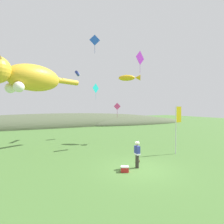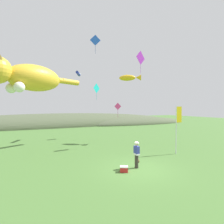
{
  "view_description": "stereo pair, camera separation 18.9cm",
  "coord_description": "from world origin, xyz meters",
  "px_view_note": "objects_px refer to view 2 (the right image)",
  "views": [
    {
      "loc": [
        -6.65,
        -9.48,
        4.08
      ],
      "look_at": [
        0.0,
        4.0,
        3.67
      ],
      "focal_mm": 28.0,
      "sensor_mm": 36.0,
      "label": 1
    },
    {
      "loc": [
        -6.48,
        -9.56,
        4.08
      ],
      "look_at": [
        0.0,
        4.0,
        3.67
      ],
      "focal_mm": 28.0,
      "sensor_mm": 36.0,
      "label": 2
    }
  ],
  "objects_px": {
    "kite_fish_windsock": "(130,78)",
    "kite_diamond_pink": "(118,107)",
    "picnic_cooler": "(124,169)",
    "kite_spool": "(138,161)",
    "kite_diamond_blue": "(95,40)",
    "kite_giant_cat": "(28,77)",
    "festival_banner_pole": "(178,122)",
    "kite_tube_streamer": "(78,74)",
    "festival_attendant": "(137,154)",
    "kite_diamond_violet": "(141,58)",
    "kite_diamond_teal": "(97,88)"
  },
  "relations": [
    {
      "from": "kite_fish_windsock",
      "to": "kite_diamond_blue",
      "type": "relative_size",
      "value": 1.22
    },
    {
      "from": "festival_attendant",
      "to": "kite_giant_cat",
      "type": "distance_m",
      "value": 11.76
    },
    {
      "from": "festival_attendant",
      "to": "kite_diamond_teal",
      "type": "distance_m",
      "value": 13.73
    },
    {
      "from": "festival_banner_pole",
      "to": "kite_diamond_pink",
      "type": "bearing_deg",
      "value": 107.52
    },
    {
      "from": "kite_giant_cat",
      "to": "festival_banner_pole",
      "type": "bearing_deg",
      "value": -28.44
    },
    {
      "from": "kite_diamond_violet",
      "to": "kite_tube_streamer",
      "type": "bearing_deg",
      "value": 125.09
    },
    {
      "from": "kite_spool",
      "to": "kite_fish_windsock",
      "type": "relative_size",
      "value": 0.09
    },
    {
      "from": "kite_fish_windsock",
      "to": "kite_diamond_teal",
      "type": "distance_m",
      "value": 5.06
    },
    {
      "from": "festival_banner_pole",
      "to": "kite_tube_streamer",
      "type": "distance_m",
      "value": 13.98
    },
    {
      "from": "kite_fish_windsock",
      "to": "kite_diamond_blue",
      "type": "xyz_separation_m",
      "value": [
        -4.1,
        0.71,
        3.99
      ]
    },
    {
      "from": "festival_banner_pole",
      "to": "kite_fish_windsock",
      "type": "relative_size",
      "value": 1.64
    },
    {
      "from": "festival_attendant",
      "to": "kite_diamond_violet",
      "type": "relative_size",
      "value": 0.74
    },
    {
      "from": "kite_diamond_violet",
      "to": "kite_diamond_blue",
      "type": "relative_size",
      "value": 1.14
    },
    {
      "from": "kite_giant_cat",
      "to": "kite_diamond_teal",
      "type": "bearing_deg",
      "value": 28.65
    },
    {
      "from": "kite_diamond_pink",
      "to": "kite_fish_windsock",
      "type": "bearing_deg",
      "value": -12.58
    },
    {
      "from": "kite_spool",
      "to": "picnic_cooler",
      "type": "height_order",
      "value": "picnic_cooler"
    },
    {
      "from": "kite_giant_cat",
      "to": "kite_spool",
      "type": "bearing_deg",
      "value": -43.7
    },
    {
      "from": "kite_giant_cat",
      "to": "kite_diamond_blue",
      "type": "relative_size",
      "value": 4.17
    },
    {
      "from": "kite_fish_windsock",
      "to": "kite_diamond_pink",
      "type": "xyz_separation_m",
      "value": [
        -1.44,
        0.32,
        -3.44
      ]
    },
    {
      "from": "kite_spool",
      "to": "picnic_cooler",
      "type": "xyz_separation_m",
      "value": [
        -1.84,
        -1.18,
        0.07
      ]
    },
    {
      "from": "picnic_cooler",
      "to": "kite_diamond_pink",
      "type": "xyz_separation_m",
      "value": [
        4.12,
        8.78,
        3.98
      ]
    },
    {
      "from": "kite_fish_windsock",
      "to": "kite_diamond_pink",
      "type": "bearing_deg",
      "value": 167.42
    },
    {
      "from": "festival_banner_pole",
      "to": "kite_diamond_teal",
      "type": "relative_size",
      "value": 1.88
    },
    {
      "from": "kite_diamond_pink",
      "to": "kite_diamond_teal",
      "type": "relative_size",
      "value": 0.79
    },
    {
      "from": "kite_diamond_violet",
      "to": "kite_diamond_teal",
      "type": "height_order",
      "value": "kite_diamond_violet"
    },
    {
      "from": "kite_giant_cat",
      "to": "kite_diamond_teal",
      "type": "xyz_separation_m",
      "value": [
        8.32,
        4.55,
        -0.17
      ]
    },
    {
      "from": "kite_giant_cat",
      "to": "picnic_cooler",
      "type": "bearing_deg",
      "value": -56.28
    },
    {
      "from": "picnic_cooler",
      "to": "kite_tube_streamer",
      "type": "distance_m",
      "value": 15.51
    },
    {
      "from": "kite_fish_windsock",
      "to": "kite_diamond_pink",
      "type": "relative_size",
      "value": 1.46
    },
    {
      "from": "picnic_cooler",
      "to": "festival_banner_pole",
      "type": "xyz_separation_m",
      "value": [
        6.34,
        1.74,
        2.57
      ]
    },
    {
      "from": "festival_banner_pole",
      "to": "kite_diamond_violet",
      "type": "xyz_separation_m",
      "value": [
        -0.9,
        4.34,
        6.59
      ]
    },
    {
      "from": "festival_attendant",
      "to": "festival_banner_pole",
      "type": "distance_m",
      "value": 5.71
    },
    {
      "from": "picnic_cooler",
      "to": "kite_diamond_teal",
      "type": "relative_size",
      "value": 0.26
    },
    {
      "from": "picnic_cooler",
      "to": "kite_diamond_teal",
      "type": "xyz_separation_m",
      "value": [
        2.91,
        12.66,
        6.43
      ]
    },
    {
      "from": "kite_giant_cat",
      "to": "festival_attendant",
      "type": "bearing_deg",
      "value": -50.18
    },
    {
      "from": "kite_tube_streamer",
      "to": "kite_diamond_pink",
      "type": "xyz_separation_m",
      "value": [
        3.6,
        -4.31,
        -4.32
      ]
    },
    {
      "from": "kite_spool",
      "to": "picnic_cooler",
      "type": "distance_m",
      "value": 2.19
    },
    {
      "from": "kite_tube_streamer",
      "to": "kite_diamond_violet",
      "type": "relative_size",
      "value": 0.82
    },
    {
      "from": "kite_spool",
      "to": "kite_diamond_teal",
      "type": "height_order",
      "value": "kite_diamond_teal"
    },
    {
      "from": "festival_banner_pole",
      "to": "kite_diamond_teal",
      "type": "distance_m",
      "value": 12.08
    },
    {
      "from": "kite_tube_streamer",
      "to": "kite_diamond_teal",
      "type": "height_order",
      "value": "kite_tube_streamer"
    },
    {
      "from": "kite_fish_windsock",
      "to": "kite_tube_streamer",
      "type": "bearing_deg",
      "value": 137.4
    },
    {
      "from": "festival_attendant",
      "to": "kite_tube_streamer",
      "type": "xyz_separation_m",
      "value": [
        -0.6,
        12.82,
        7.52
      ]
    },
    {
      "from": "kite_fish_windsock",
      "to": "kite_diamond_violet",
      "type": "distance_m",
      "value": 2.95
    },
    {
      "from": "festival_banner_pole",
      "to": "festival_attendant",
      "type": "bearing_deg",
      "value": -164.24
    },
    {
      "from": "kite_diamond_violet",
      "to": "kite_diamond_pink",
      "type": "distance_m",
      "value": 5.99
    },
    {
      "from": "kite_diamond_teal",
      "to": "kite_diamond_pink",
      "type": "bearing_deg",
      "value": -72.6
    },
    {
      "from": "picnic_cooler",
      "to": "kite_diamond_pink",
      "type": "relative_size",
      "value": 0.33
    },
    {
      "from": "kite_giant_cat",
      "to": "kite_tube_streamer",
      "type": "xyz_separation_m",
      "value": [
        5.93,
        4.98,
        1.69
      ]
    },
    {
      "from": "kite_fish_windsock",
      "to": "kite_tube_streamer",
      "type": "height_order",
      "value": "kite_tube_streamer"
    }
  ]
}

